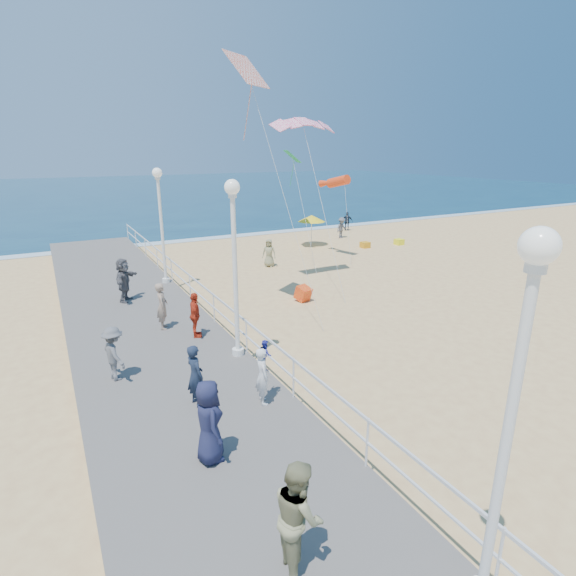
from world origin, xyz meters
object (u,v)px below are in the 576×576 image
lamp_post_mid (234,252)px  spectator_2 (114,354)px  beach_umbrella (312,218)px  spectator_1 (298,515)px  lamp_post_near (514,395)px  beach_chair_right (399,242)px  toddler_held (265,354)px  beach_walker_b (347,221)px  lamp_post_far (161,214)px  woman_holding_toddler (263,376)px  spectator_3 (195,315)px  spectator_5 (124,280)px  beach_chair_left (365,245)px  box_kite (303,295)px  beach_walker_c (269,253)px  spectator_0 (195,375)px  beach_walker_a (342,228)px  spectator_6 (162,306)px  spectator_4 (209,421)px

lamp_post_mid → spectator_2: 4.34m
lamp_post_mid → beach_umbrella: bearing=51.7°
spectator_1 → lamp_post_near: bearing=-119.6°
lamp_post_near → beach_chair_right: (17.23, 20.95, -3.46)m
toddler_held → beach_chair_right: (17.58, 14.66, -1.43)m
spectator_2 → beach_walker_b: 27.83m
lamp_post_mid → lamp_post_far: (0.00, 9.00, 0.00)m
woman_holding_toddler → spectator_1: bearing=171.1°
lamp_post_mid → beach_umbrella: size_ratio=2.49×
spectator_3 → woman_holding_toddler: bearing=-159.9°
spectator_1 → spectator_2: spectator_1 is taller
lamp_post_mid → lamp_post_far: 9.00m
lamp_post_mid → lamp_post_near: bearing=-90.0°
spectator_3 → spectator_5: size_ratio=0.85×
lamp_post_mid → beach_walker_b: size_ratio=3.44×
spectator_2 → beach_chair_left: bearing=-69.9°
spectator_5 → beach_chair_left: spectator_5 is taller
toddler_held → box_kite: toddler_held is taller
lamp_post_far → spectator_3: lamp_post_far is taller
beach_walker_b → beach_walker_c: beach_walker_c is taller
woman_holding_toddler → spectator_0: bearing=74.5°
woman_holding_toddler → beach_umbrella: (12.08, 17.53, 0.77)m
lamp_post_far → beach_chair_right: size_ratio=9.67×
lamp_post_mid → beach_chair_right: (17.23, 11.95, -3.46)m
beach_walker_b → box_kite: 18.76m
spectator_1 → beach_walker_a: 28.89m
spectator_6 → lamp_post_far: bearing=-0.4°
spectator_6 → beach_chair_left: (15.95, 8.99, -1.03)m
lamp_post_near → lamp_post_mid: (0.00, 9.00, 0.00)m
lamp_post_near → spectator_2: bearing=111.2°
spectator_6 → beach_chair_left: spectator_6 is taller
lamp_post_near → spectator_3: 11.28m
lamp_post_mid → lamp_post_far: bearing=90.0°
beach_walker_b → beach_chair_right: beach_walker_b is taller
woman_holding_toddler → spectator_3: (-0.22, 4.83, 0.04)m
spectator_3 → spectator_2: bearing=140.1°
beach_walker_c → beach_chair_left: size_ratio=2.92×
spectator_3 → spectator_4: spectator_4 is taller
spectator_0 → spectator_1: spectator_1 is taller
spectator_5 → box_kite: (7.12, -2.59, -1.02)m
beach_chair_right → beach_walker_c: bearing=-173.8°
spectator_2 → beach_walker_b: size_ratio=0.99×
spectator_1 → beach_walker_c: bearing=-14.0°
lamp_post_near → beach_umbrella: (11.59, 23.68, -1.75)m
box_kite → beach_umbrella: size_ratio=0.28×
beach_walker_c → beach_chair_right: beach_walker_c is taller
beach_walker_a → beach_umbrella: (-3.50, -1.33, 1.13)m
spectator_2 → spectator_4: (1.18, -4.46, 0.12)m
lamp_post_mid → spectator_1: bearing=-105.4°
lamp_post_mid → spectator_0: size_ratio=3.33×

